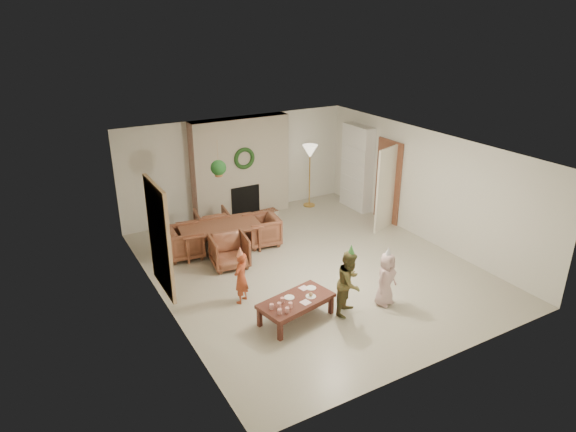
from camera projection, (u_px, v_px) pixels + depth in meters
floor at (310, 267)px, 10.33m from camera, size 7.00×7.00×0.00m
ceiling at (313, 148)px, 9.38m from camera, size 7.00×7.00×0.00m
wall_back at (238, 166)px, 12.67m from camera, size 7.00×0.00×7.00m
wall_front at (444, 290)px, 7.04m from camera, size 7.00×0.00×7.00m
wall_left at (161, 243)px, 8.48m from camera, size 0.00×7.00×7.00m
wall_right at (425, 186)px, 11.23m from camera, size 0.00×7.00×7.00m
fireplace_mass at (241, 168)px, 12.51m from camera, size 2.50×0.40×2.50m
fireplace_hearth at (248, 217)px, 12.68m from camera, size 1.60×0.30×0.12m
fireplace_firebox at (245, 200)px, 12.67m from camera, size 0.75×0.12×0.75m
fireplace_wreath at (244, 158)px, 12.21m from camera, size 0.54×0.10×0.54m
floor_lamp_base at (309, 205)px, 13.57m from camera, size 0.31×0.31×0.03m
floor_lamp_post at (310, 178)px, 13.29m from camera, size 0.03×0.03×1.50m
floor_lamp_shade at (310, 151)px, 13.01m from camera, size 0.40×0.40×0.33m
bookshelf_carcass at (357, 168)px, 13.06m from camera, size 0.30×1.00×2.20m
bookshelf_shelf_a at (355, 191)px, 13.30m from camera, size 0.30×0.92×0.03m
bookshelf_shelf_b at (356, 177)px, 13.15m from camera, size 0.30×0.92×0.03m
bookshelf_shelf_c at (357, 162)px, 13.00m from camera, size 0.30×0.92×0.03m
bookshelf_shelf_d at (357, 147)px, 12.84m from camera, size 0.30×0.92×0.03m
books_row_lower at (358, 188)px, 13.12m from camera, size 0.20×0.40×0.24m
books_row_mid at (354, 171)px, 13.13m from camera, size 0.20×0.44×0.24m
books_row_upper at (359, 158)px, 12.86m from camera, size 0.20×0.36×0.22m
door_frame at (388, 181)px, 12.26m from camera, size 0.05×0.86×2.04m
door_leaf at (386, 189)px, 11.79m from camera, size 0.77×0.32×2.00m
curtain_panel at (159, 238)px, 8.66m from camera, size 0.06×1.20×2.00m
dining_table at (220, 238)px, 10.92m from camera, size 1.84×1.20×0.61m
dining_chair_near at (230, 251)px, 10.25m from camera, size 0.81×0.83×0.67m
dining_chair_far at (212, 224)px, 11.56m from camera, size 0.81×0.83×0.67m
dining_chair_left at (185, 242)px, 10.65m from camera, size 0.83×0.81×0.67m
dining_chair_right at (262, 230)px, 11.22m from camera, size 0.83×0.81×0.67m
hanging_plant_cord at (218, 157)px, 10.13m from camera, size 0.01×0.01×0.70m
hanging_plant_pot at (219, 173)px, 10.26m from camera, size 0.16×0.16×0.12m
hanging_plant_foliage at (218, 168)px, 10.21m from camera, size 0.32×0.32×0.32m
coffee_table_top at (296, 301)px, 8.45m from camera, size 1.39×0.89×0.06m
coffee_table_apron at (296, 304)px, 8.47m from camera, size 1.27×0.78×0.08m
coffee_leg_fl at (280, 331)px, 7.98m from camera, size 0.08×0.08×0.33m
coffee_leg_fr at (331, 305)px, 8.70m from camera, size 0.08×0.08×0.33m
coffee_leg_bl at (260, 317)px, 8.34m from camera, size 0.08×0.08×0.33m
coffee_leg_br at (310, 293)px, 9.06m from camera, size 0.08×0.08×0.33m
cup_a at (280, 311)px, 8.01m from camera, size 0.08×0.08×0.09m
cup_b at (272, 306)px, 8.15m from camera, size 0.08×0.08×0.09m
cup_c at (287, 310)px, 8.05m from camera, size 0.08×0.08×0.09m
cup_d at (279, 305)px, 8.19m from camera, size 0.08×0.08×0.09m
cup_e at (290, 305)px, 8.19m from camera, size 0.08×0.08×0.09m
cup_f at (282, 300)px, 8.33m from camera, size 0.08×0.08×0.09m
plate_a at (289, 297)px, 8.48m from camera, size 0.21×0.21×0.01m
plate_b at (311, 296)px, 8.52m from camera, size 0.21×0.21×0.01m
plate_c at (311, 288)px, 8.77m from camera, size 0.21×0.21×0.01m
food_scoop at (311, 294)px, 8.50m from camera, size 0.08×0.08×0.07m
napkin_left at (306, 302)px, 8.34m from camera, size 0.18×0.18×0.01m
napkin_right at (304, 288)px, 8.77m from camera, size 0.18×0.18×0.01m
child_red at (241, 278)px, 8.93m from camera, size 0.42×0.39×0.97m
party_hat_red at (240, 251)px, 8.73m from camera, size 0.16×0.16×0.18m
child_plaid at (350, 283)px, 8.58m from camera, size 0.71×0.67×1.16m
party_hat_plaid at (351, 250)px, 8.34m from camera, size 0.16×0.16×0.19m
child_pink at (386, 279)px, 8.86m from camera, size 0.55×0.44×0.99m
party_hat_pink at (388, 252)px, 8.66m from camera, size 0.14×0.14×0.18m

